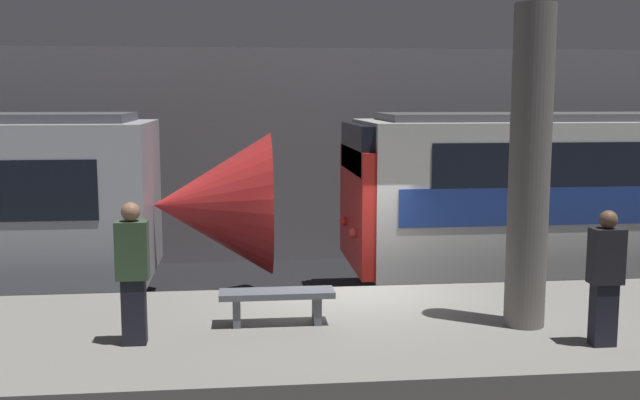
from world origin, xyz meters
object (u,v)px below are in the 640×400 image
(person_walking, at_px, (605,275))
(platform_bench, at_px, (277,299))
(person_waiting, at_px, (133,270))
(support_pillar_near, at_px, (530,169))

(person_walking, relative_size, platform_bench, 1.09)
(person_walking, bearing_deg, person_waiting, 173.39)
(person_waiting, bearing_deg, platform_bench, 19.38)
(support_pillar_near, relative_size, person_walking, 2.51)
(person_waiting, bearing_deg, person_walking, -6.61)
(support_pillar_near, relative_size, person_waiting, 2.37)
(person_walking, bearing_deg, platform_bench, 161.82)
(person_waiting, height_order, platform_bench, person_waiting)
(person_waiting, height_order, person_walking, person_waiting)
(support_pillar_near, xyz_separation_m, person_walking, (0.63, -0.88, -1.19))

